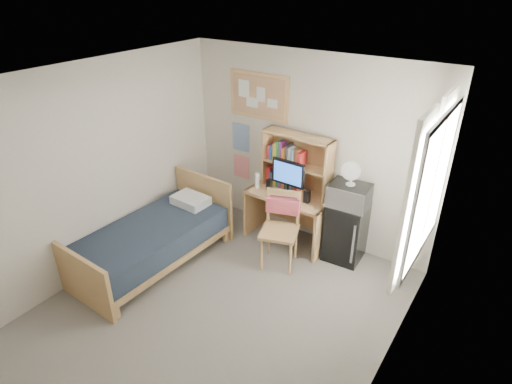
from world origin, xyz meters
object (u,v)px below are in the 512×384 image
Objects in this scene: mini_fridge at (346,231)px; speaker_left at (269,185)px; bulletin_board at (259,96)px; desk at (289,217)px; bed at (152,245)px; desk_fan at (352,174)px; microwave at (349,195)px; desk_chair at (279,231)px; monitor at (288,179)px; speaker_right at (307,196)px.

mini_fridge is 1.21m from speaker_left.
bulletin_board reaches higher than desk.
bulletin_board is 2.46m from bed.
desk_fan is (0.00, -0.02, 0.84)m from mini_fridge.
microwave is at bearing 4.78° from desk.
bulletin_board reaches higher than speaker_left.
desk is at bearing 89.08° from desk_chair.
microwave is (0.83, 0.09, -0.04)m from monitor.
speaker_right is (0.11, 0.50, 0.32)m from desk_chair.
desk_fan is (1.13, 0.08, 0.43)m from speaker_left.
speaker_right is 0.60× the size of desk_fan.
bulletin_board is 1.16× the size of mini_fridge.
monitor is at bearing 51.84° from bed.
speaker_left is at bearing 59.89° from bed.
mini_fridge is at bearing 10.23° from monitor.
speaker_right is 0.56m from microwave.
microwave is at bearing 6.53° from speaker_left.
desk_fan is at bearing 6.53° from speaker_left.
speaker_left is at bearing -180.00° from speaker_right.
desk_fan is (1.54, -0.26, -0.68)m from bulletin_board.
monitor is at bearing -26.80° from bulletin_board.
speaker_right is (-0.53, -0.13, 0.42)m from mini_fridge.
bed is 6.81× the size of desk_fan.
desk is at bearing 168.69° from speaker_right.
bulletin_board is at bearing 155.68° from monitor.
microwave reaches higher than bed.
mini_fridge is 2.54m from bed.
desk_chair is 1.25× the size of mini_fridge.
desk is 1.21m from desk_fan.
desk_fan is at bearing -9.73° from bulletin_board.
desk is at bearing 179.29° from desk_fan.
monitor is (0.71, -0.36, -0.93)m from bulletin_board.
speaker_right is at bearing -20.19° from bulletin_board.
speaker_right is 0.69m from desk_fan.
speaker_left is at bearing 114.12° from desk_chair.
speaker_left is (-0.30, 0.01, -0.18)m from monitor.
speaker_right is (0.60, -0.03, 0.01)m from speaker_left.
bulletin_board is at bearing 167.98° from mini_fridge.
desk is 2.27× the size of monitor.
bulletin_board is at bearing 167.27° from microwave.
monitor is 1.04× the size of microwave.
bulletin_board is 1.84m from microwave.
desk is 6.73× the size of speaker_right.
speaker_left is at bearing -168.69° from desk.
bed is at bearing -134.82° from speaker_right.
speaker_right reaches higher than speaker_left.
desk is 1.17× the size of desk_chair.
speaker_right reaches higher than mini_fridge.
speaker_right is 0.35× the size of microwave.
mini_fridge is 1.02m from monitor.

